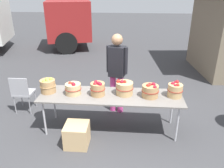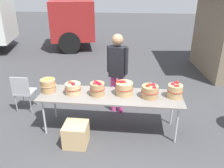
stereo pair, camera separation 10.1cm
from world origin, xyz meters
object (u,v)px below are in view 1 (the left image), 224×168
folding_chair (22,91)px  market_table (111,97)px  apple_basket_red_1 (98,89)px  apple_basket_red_2 (124,88)px  apple_basket_red_0 (73,89)px  apple_basket_red_4 (175,90)px  produce_crate (77,135)px  vendor_adult (117,68)px  apple_basket_red_3 (150,91)px  apple_basket_green_0 (48,86)px

folding_chair → market_table: bearing=165.7°
apple_basket_red_1 → apple_basket_red_2: 0.50m
apple_basket_red_1 → apple_basket_red_2: size_ratio=0.86×
folding_chair → apple_basket_red_0: bearing=158.3°
apple_basket_red_4 → folding_chair: bearing=171.7°
apple_basket_red_1 → produce_crate: apple_basket_red_1 is taller
apple_basket_red_0 → apple_basket_red_1: (0.47, -0.01, 0.02)m
apple_basket_red_0 → apple_basket_red_2: bearing=4.1°
folding_chair → produce_crate: folding_chair is taller
apple_basket_red_2 → vendor_adult: 0.70m
apple_basket_red_2 → apple_basket_red_3: (0.48, -0.06, -0.01)m
apple_basket_red_4 → folding_chair: apple_basket_red_4 is taller
apple_basket_red_3 → vendor_adult: bearing=132.9°
apple_basket_red_4 → produce_crate: bearing=-161.2°
apple_basket_red_2 → folding_chair: size_ratio=0.39×
vendor_adult → apple_basket_red_3: bearing=147.9°
apple_basket_red_0 → apple_basket_red_4: size_ratio=1.07×
market_table → apple_basket_green_0: apple_basket_green_0 is taller
apple_basket_red_0 → apple_basket_red_1: bearing=-1.1°
apple_basket_red_1 → vendor_adult: bearing=66.8°
apple_basket_green_0 → apple_basket_red_2: size_ratio=0.91×
apple_basket_red_0 → folding_chair: bearing=158.2°
apple_basket_red_0 → apple_basket_red_2: (0.97, 0.07, 0.02)m
market_table → apple_basket_red_2: size_ratio=7.99×
produce_crate → apple_basket_red_0: bearing=105.9°
apple_basket_green_0 → apple_basket_red_4: bearing=0.2°
market_table → apple_basket_green_0: (-1.22, 0.04, 0.17)m
apple_basket_green_0 → apple_basket_red_3: bearing=-1.1°
apple_basket_green_0 → apple_basket_red_4: apple_basket_green_0 is taller
apple_basket_green_0 → produce_crate: size_ratio=0.74×
folding_chair → apple_basket_green_0: bearing=149.2°
apple_basket_green_0 → apple_basket_red_3: size_ratio=0.96×
market_table → vendor_adult: (0.07, 0.72, 0.33)m
apple_basket_red_2 → vendor_adult: bearing=105.8°
apple_basket_red_4 → produce_crate: (-1.75, -0.60, -0.68)m
market_table → vendor_adult: 0.79m
apple_basket_red_0 → vendor_adult: (0.79, 0.72, 0.18)m
apple_basket_red_3 → folding_chair: apple_basket_red_3 is taller
market_table → vendor_adult: vendor_adult is taller
folding_chair → apple_basket_red_1: bearing=163.5°
vendor_adult → produce_crate: bearing=78.6°
market_table → apple_basket_red_2: apple_basket_red_2 is taller
apple_basket_green_0 → apple_basket_red_4: 2.41m
apple_basket_red_3 → produce_crate: apple_basket_red_3 is taller
apple_basket_red_2 → produce_crate: 1.22m
folding_chair → apple_basket_red_2: bearing=168.9°
market_table → produce_crate: size_ratio=6.49×
apple_basket_green_0 → vendor_adult: size_ratio=0.17×
apple_basket_red_1 → apple_basket_red_3: size_ratio=0.90×
apple_basket_red_1 → folding_chair: 1.88m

